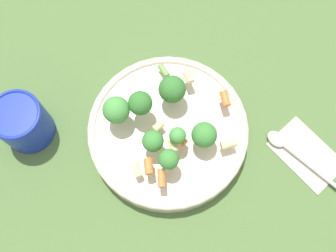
# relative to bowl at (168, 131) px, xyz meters

# --- Properties ---
(ground_plane) EXTENTS (3.00, 3.00, 0.00)m
(ground_plane) POSITION_rel_bowl_xyz_m (0.00, 0.00, -0.02)
(ground_plane) COLOR #4C6B38
(bowl) EXTENTS (0.28, 0.28, 0.04)m
(bowl) POSITION_rel_bowl_xyz_m (0.00, 0.00, 0.00)
(bowl) COLOR beige
(bowl) RESTS_ON ground_plane
(pasta_salad) EXTENTS (0.21, 0.23, 0.07)m
(pasta_salad) POSITION_rel_bowl_xyz_m (0.00, -0.01, 0.06)
(pasta_salad) COLOR #8CB766
(pasta_salad) RESTS_ON bowl
(cup) EXTENTS (0.09, 0.09, 0.09)m
(cup) POSITION_rel_bowl_xyz_m (0.09, -0.24, 0.02)
(cup) COLOR #192DAD
(cup) RESTS_ON ground_plane
(napkin) EXTENTS (0.13, 0.15, 0.01)m
(napkin) POSITION_rel_bowl_xyz_m (-0.06, 0.25, -0.02)
(napkin) COLOR beige
(napkin) RESTS_ON ground_plane
(spoon) EXTENTS (0.08, 0.19, 0.01)m
(spoon) POSITION_rel_bowl_xyz_m (-0.05, 0.23, -0.01)
(spoon) COLOR silver
(spoon) RESTS_ON napkin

